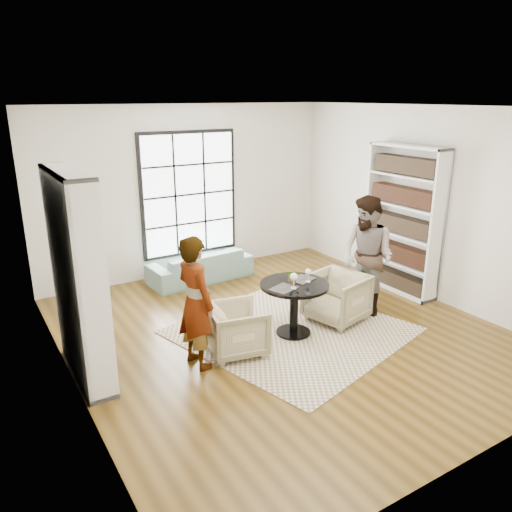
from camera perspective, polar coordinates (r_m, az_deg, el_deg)
ground at (r=7.03m, az=2.97°, el=-8.62°), size 6.00×6.00×0.00m
room_shell at (r=7.00m, az=0.62°, el=2.33°), size 6.00×6.01×6.00m
rug at (r=7.05m, az=4.12°, el=-8.49°), size 3.31×3.31×0.01m
pedestal_table at (r=6.76m, az=4.39°, el=-4.77°), size 0.93×0.93×0.74m
sofa at (r=8.86m, az=-6.39°, el=-1.09°), size 1.87×0.83×0.53m
armchair_left at (r=6.36m, az=-2.21°, el=-8.37°), size 0.83×0.81×0.64m
armchair_right at (r=7.31m, az=9.17°, el=-4.71°), size 0.94×0.92×0.71m
person_left at (r=5.93m, az=-6.92°, el=-5.30°), size 0.47×0.64×1.63m
person_right at (r=7.48m, az=12.58°, el=-0.04°), size 0.79×0.95×1.77m
placemat_left at (r=6.50m, az=3.18°, el=-3.72°), size 0.41×0.36×0.01m
placemat_right at (r=6.84m, az=5.29°, el=-2.65°), size 0.41×0.36×0.01m
cutlery_left at (r=6.50m, az=3.18°, el=-3.66°), size 0.20×0.25×0.01m
cutlery_right at (r=6.83m, az=5.29°, el=-2.60°), size 0.20×0.25×0.01m
wine_glass_left at (r=6.46m, az=4.35°, el=-2.46°), size 0.10×0.10×0.22m
wine_glass_right at (r=6.71m, az=5.99°, el=-1.89°), size 0.09×0.09×0.19m
flower_centerpiece at (r=6.66m, az=4.26°, el=-2.34°), size 0.19×0.17×0.20m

